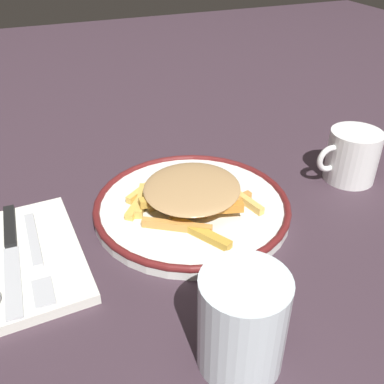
# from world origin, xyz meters

# --- Properties ---
(ground_plane) EXTENTS (2.60, 2.60, 0.00)m
(ground_plane) POSITION_xyz_m (0.00, 0.00, 0.00)
(ground_plane) COLOR #3C2C36
(plate) EXTENTS (0.28, 0.28, 0.02)m
(plate) POSITION_xyz_m (0.00, 0.00, 0.01)
(plate) COLOR white
(plate) RESTS_ON ground_plane
(fries_heap) EXTENTS (0.20, 0.21, 0.03)m
(fries_heap) POSITION_xyz_m (0.00, 0.00, 0.03)
(fries_heap) COLOR gold
(fries_heap) RESTS_ON plate
(napkin) EXTENTS (0.17, 0.22, 0.01)m
(napkin) POSITION_xyz_m (0.25, 0.02, 0.01)
(napkin) COLOR white
(napkin) RESTS_ON ground_plane
(fork) EXTENTS (0.02, 0.18, 0.00)m
(fork) POSITION_xyz_m (0.22, 0.04, 0.02)
(fork) COLOR silver
(fork) RESTS_ON napkin
(knife) EXTENTS (0.02, 0.21, 0.01)m
(knife) POSITION_xyz_m (0.25, 0.00, 0.02)
(knife) COLOR black
(knife) RESTS_ON napkin
(water_glass) EXTENTS (0.08, 0.08, 0.10)m
(water_glass) POSITION_xyz_m (0.05, 0.25, 0.05)
(water_glass) COLOR silver
(water_glass) RESTS_ON ground_plane
(coffee_mug) EXTENTS (0.11, 0.08, 0.08)m
(coffee_mug) POSITION_xyz_m (-0.27, 0.01, 0.04)
(coffee_mug) COLOR white
(coffee_mug) RESTS_ON ground_plane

